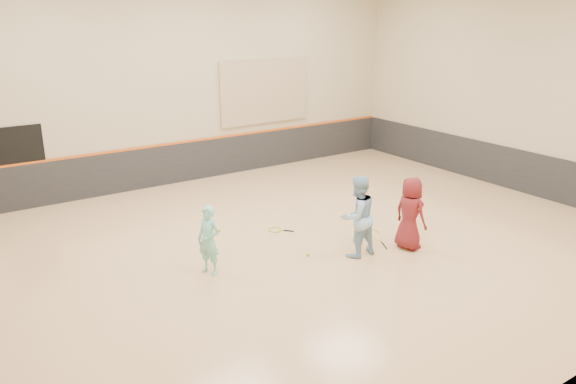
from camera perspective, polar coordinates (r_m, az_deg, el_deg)
room at (r=12.19m, az=1.30°, el=-1.93°), size 15.04×12.04×6.22m
wainscot_back at (r=17.25m, az=-10.25°, el=3.04°), size 14.90×0.04×1.20m
wainscot_right at (r=17.48m, az=21.73°, el=2.23°), size 0.04×11.90×1.20m
accent_stripe at (r=17.10m, az=-10.35°, el=5.04°), size 14.90×0.03×0.06m
acoustic_panel at (r=18.14m, az=-2.36°, el=10.17°), size 3.20×0.08×2.00m
doorway at (r=15.95m, az=-25.26°, el=2.21°), size 1.10×0.05×2.20m
girl at (r=11.08m, az=-8.05°, el=-4.86°), size 0.51×0.60×1.40m
instructor at (r=11.78m, az=7.06°, el=-2.47°), size 0.86×0.68×1.76m
young_man at (r=12.37m, az=12.31°, el=-2.12°), size 0.57×0.82×1.61m
held_racket at (r=11.90m, az=8.98°, el=-4.36°), size 0.45×0.45×0.43m
spare_racket at (r=13.32m, az=-1.31°, el=-3.81°), size 0.75×0.75×0.04m
ball_under_racket at (r=11.96m, az=2.01°, el=-6.38°), size 0.07×0.07×0.07m
ball_in_hand at (r=12.24m, az=13.19°, el=-1.65°), size 0.07×0.07×0.07m
ball_beside_spare at (r=13.33m, az=-7.00°, el=-3.88°), size 0.07×0.07×0.07m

